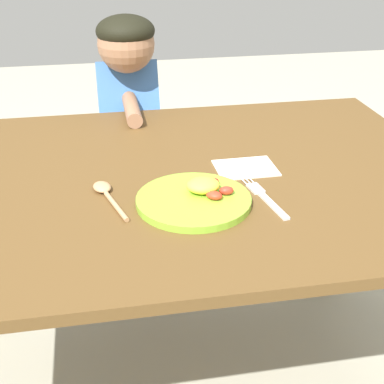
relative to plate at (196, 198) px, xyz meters
name	(u,v)px	position (x,y,z in m)	size (l,w,h in m)	color
ground_plane	(174,384)	(-0.04, 0.16, -0.74)	(8.00, 8.00, 0.00)	#ACA994
dining_table	(170,205)	(-0.04, 0.16, -0.10)	(1.46, 1.00, 0.73)	brown
plate	(196,198)	(0.00, 0.00, 0.00)	(0.26, 0.26, 0.05)	#89C433
fork	(264,197)	(0.16, -0.01, -0.01)	(0.06, 0.22, 0.01)	silver
spoon	(106,192)	(-0.20, 0.07, 0.00)	(0.08, 0.19, 0.02)	tan
person	(130,141)	(-0.09, 0.77, -0.17)	(0.21, 0.39, 1.03)	#44425E
napkin	(246,168)	(0.16, 0.16, -0.01)	(0.15, 0.12, 0.00)	white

